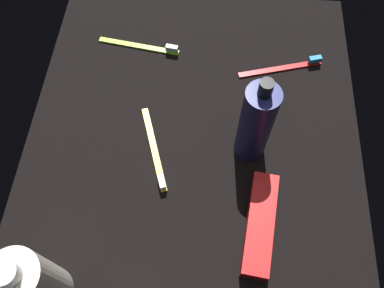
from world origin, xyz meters
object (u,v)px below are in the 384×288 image
at_px(toothbrush_yellow, 155,153).
at_px(toothbrush_red, 285,67).
at_px(toothpaste_box_red, 260,224).
at_px(toothbrush_lime, 144,46).
at_px(lotion_bottle, 256,124).
at_px(bodywash_bottle, 32,284).

bearing_deg(toothbrush_yellow, toothbrush_red, 131.58).
relative_size(toothbrush_yellow, toothpaste_box_red, 0.99).
distance_m(toothbrush_red, toothbrush_lime, 0.31).
height_order(toothbrush_lime, toothpaste_box_red, toothpaste_box_red).
bearing_deg(toothbrush_lime, toothpaste_box_red, 33.29).
height_order(toothbrush_red, toothbrush_lime, same).
bearing_deg(toothbrush_red, toothpaste_box_red, -9.17).
relative_size(toothbrush_red, toothbrush_lime, 0.98).
xyz_separation_m(toothbrush_lime, toothpaste_box_red, (0.38, 0.25, 0.01)).
xyz_separation_m(toothbrush_yellow, toothpaste_box_red, (0.12, 0.19, 0.01)).
height_order(lotion_bottle, toothbrush_red, lotion_bottle).
distance_m(toothbrush_yellow, toothbrush_lime, 0.26).
distance_m(toothbrush_lime, toothpaste_box_red, 0.46).
bearing_deg(toothbrush_red, bodywash_bottle, -39.29).
bearing_deg(bodywash_bottle, toothbrush_lime, 170.71).
height_order(bodywash_bottle, toothbrush_yellow, bodywash_bottle).
bearing_deg(toothpaste_box_red, toothbrush_lime, -139.92).
height_order(lotion_bottle, bodywash_bottle, lotion_bottle).
distance_m(bodywash_bottle, toothbrush_red, 0.62).
relative_size(lotion_bottle, toothbrush_red, 1.18).
xyz_separation_m(toothbrush_red, toothbrush_lime, (-0.03, -0.31, 0.00)).
height_order(toothbrush_yellow, toothpaste_box_red, toothpaste_box_red).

